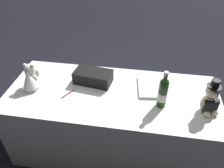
% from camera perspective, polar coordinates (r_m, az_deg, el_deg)
% --- Properties ---
extents(ground_plane, '(12.00, 12.00, 0.00)m').
position_cam_1_polar(ground_plane, '(2.48, 0.00, -15.28)').
color(ground_plane, black).
extents(reception_table, '(1.87, 0.80, 0.73)m').
position_cam_1_polar(reception_table, '(2.20, 0.00, -9.58)').
color(reception_table, white).
rests_on(reception_table, ground_plane).
extents(teddy_bear_groom, '(0.15, 0.15, 0.30)m').
position_cam_1_polar(teddy_bear_groom, '(1.86, 24.05, -3.75)').
color(teddy_bear_groom, beige).
rests_on(teddy_bear_groom, reception_table).
extents(teddy_bear_bride, '(0.18, 0.22, 0.24)m').
position_cam_1_polar(teddy_bear_bride, '(2.09, -20.21, 1.46)').
color(teddy_bear_bride, white).
rests_on(teddy_bear_bride, reception_table).
extents(champagne_bottle, '(0.08, 0.08, 0.33)m').
position_cam_1_polar(champagne_bottle, '(1.78, 12.98, -2.11)').
color(champagne_bottle, '#173B12').
rests_on(champagne_bottle, reception_table).
extents(signing_pen, '(0.08, 0.13, 0.01)m').
position_cam_1_polar(signing_pen, '(1.97, -11.24, -2.45)').
color(signing_pen, maroon).
rests_on(signing_pen, reception_table).
extents(gift_case_black, '(0.36, 0.23, 0.12)m').
position_cam_1_polar(gift_case_black, '(2.05, -4.89, 1.84)').
color(gift_case_black, black).
rests_on(gift_case_black, reception_table).
extents(guestbook, '(0.24, 0.32, 0.02)m').
position_cam_1_polar(guestbook, '(2.02, 9.79, -0.88)').
color(guestbook, white).
rests_on(guestbook, reception_table).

